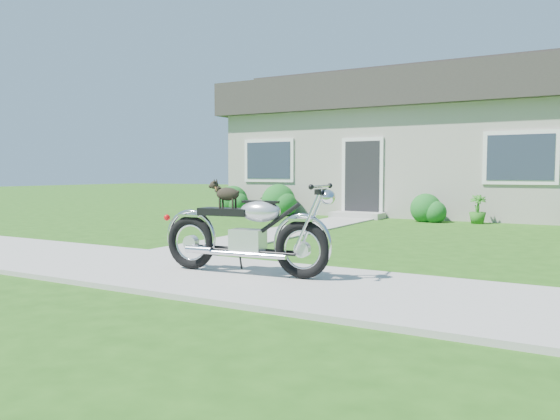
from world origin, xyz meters
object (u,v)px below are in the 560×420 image
object	(u,v)px
potted_plant_right	(478,209)
motorcycle_with_dog	(248,233)
house	(443,143)
potted_plant_left	(268,201)

from	to	relation	value
potted_plant_right	motorcycle_with_dog	bearing A→B (deg)	-98.13
house	motorcycle_with_dog	distance (m)	11.99
potted_plant_left	motorcycle_with_dog	xyz separation A→B (m)	(4.70, -8.42, 0.15)
potted_plant_right	motorcycle_with_dog	world-z (taller)	motorcycle_with_dog
potted_plant_right	house	bearing A→B (deg)	115.35
potted_plant_left	potted_plant_right	distance (m)	5.90
motorcycle_with_dog	potted_plant_right	bearing A→B (deg)	77.03
potted_plant_right	motorcycle_with_dog	distance (m)	8.51
potted_plant_left	potted_plant_right	xyz separation A→B (m)	(5.90, 0.00, -0.03)
house	potted_plant_right	size ratio (longest dim) A/B	17.96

